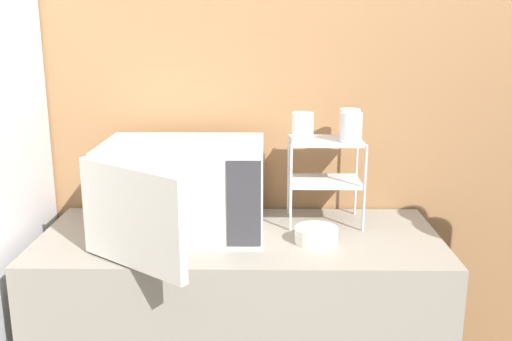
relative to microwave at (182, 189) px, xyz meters
name	(u,v)px	position (x,y,z in m)	size (l,w,h in m)	color
wall_back	(242,110)	(0.21, 0.33, 0.24)	(8.00, 0.06, 2.60)	olive
microwave	(182,189)	(0.00, 0.00, 0.00)	(0.60, 0.69, 0.34)	silver
dish_rack	(325,163)	(0.53, 0.13, 0.07)	(0.28, 0.21, 0.33)	#B2B2B7
glass_front_left	(303,127)	(0.44, 0.08, 0.21)	(0.08, 0.08, 0.11)	silver
glass_back_right	(349,123)	(0.63, 0.18, 0.21)	(0.08, 0.08, 0.11)	silver
glass_front_right	(351,127)	(0.62, 0.08, 0.21)	(0.08, 0.08, 0.11)	silver
bowl	(316,235)	(0.48, -0.09, -0.14)	(0.15, 0.15, 0.05)	silver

